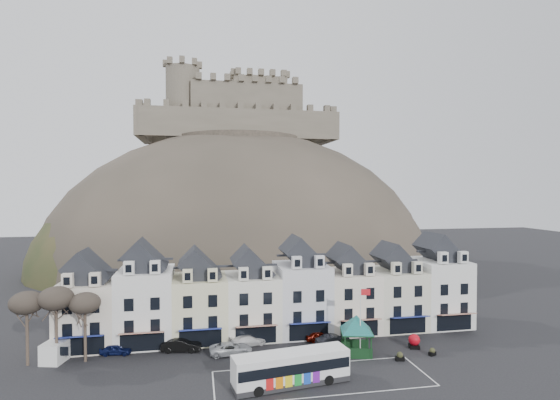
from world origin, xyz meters
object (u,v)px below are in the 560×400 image
Objects in this scene: car_charcoal at (334,341)px; car_white at (248,340)px; car_silver at (231,349)px; car_maroon at (319,336)px; flagpole at (361,317)px; white_van at (60,348)px; bus_shelter at (356,324)px; car_black at (181,345)px; red_buoy at (414,341)px; bus at (291,367)px; car_navy at (116,349)px.

car_white is at bearing 72.41° from car_charcoal.
car_maroon is at bearing -79.79° from car_silver.
car_maroon is at bearing 118.68° from flagpole.
white_van is 30.88m from car_maroon.
car_silver reaches higher than car_maroon.
bus_shelter is 1.52× the size of car_black.
flagpole is 7.96m from car_maroon.
car_silver is at bearing 174.54° from red_buoy.
white_van is (-41.57, 4.62, 0.27)m from red_buoy.
car_charcoal is at bearing 42.03° from bus.
flagpole is at bearing -105.44° from car_silver.
bus is 3.31× the size of car_maroon.
car_maroon is (6.21, 11.58, -1.21)m from bus.
car_maroon is at bearing -105.73° from car_white.
bus is at bearing 149.07° from car_maroon.
car_maroon is (-3.29, 6.02, -4.05)m from flagpole.
car_silver reaches higher than car_navy.
bus_shelter is at bearing -151.71° from car_maroon.
car_black is at bearing 126.00° from bus.
flagpole is 5.66m from car_charcoal.
car_navy is (-27.87, 5.10, -2.98)m from bus_shelter.
car_navy is at bearing 95.72° from car_black.
white_van is at bearing 146.10° from bus.
flagpole reaches higher than white_van.
bus reaches higher than car_black.
bus is 2.57× the size of car_black.
car_black reaches higher than car_silver.
bus is at bearing -157.63° from red_buoy.
white_van is 1.09× the size of car_silver.
bus_shelter is 8.11m from red_buoy.
car_white is (2.30, 2.50, -0.02)m from car_silver.
bus_shelter is at bearing -128.32° from car_white.
flagpole is 1.76× the size of car_white.
car_silver is at bearing 99.54° from car_maroon.
red_buoy is 0.35× the size of car_silver.
flagpole is 34.87m from white_van.
car_maroon is (-10.70, 4.62, -0.26)m from red_buoy.
white_van is at bearing 173.66° from red_buoy.
car_white is 10.70m from car_charcoal.
bus_shelter reaches higher than car_black.
car_black reaches higher than car_navy.
bus_shelter is 1.44× the size of car_silver.
flagpole reaches higher than car_maroon.
bus reaches higher than red_buoy.
flagpole reaches higher than car_charcoal.
car_black is 1.01× the size of car_white.
car_black is (-20.56, 5.59, -3.89)m from flagpole.
car_maroon is (9.20, 0.00, -0.05)m from car_white.
car_maroon is at bearing 13.70° from white_van.
car_maroon is at bearing 156.64° from red_buoy.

